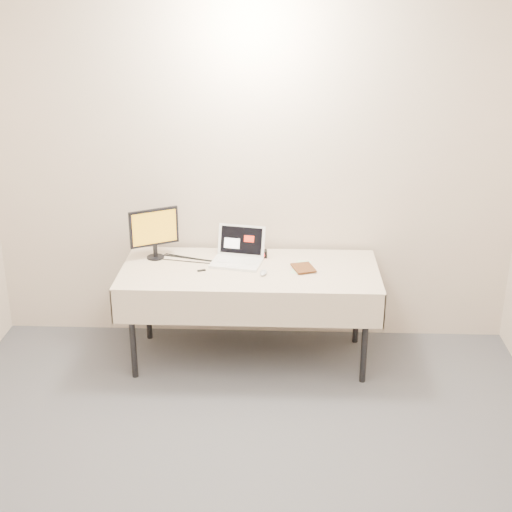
{
  "coord_description": "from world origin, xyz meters",
  "views": [
    {
      "loc": [
        0.24,
        -2.69,
        2.73
      ],
      "look_at": [
        0.05,
        1.99,
        0.86
      ],
      "focal_mm": 50.0,
      "sensor_mm": 36.0,
      "label": 1
    }
  ],
  "objects_px": {
    "table": "(250,277)",
    "laptop": "(238,254)",
    "monitor": "(154,230)",
    "book": "(294,258)"
  },
  "relations": [
    {
      "from": "table",
      "to": "book",
      "type": "xyz_separation_m",
      "value": [
        0.32,
        -0.02,
        0.16
      ]
    },
    {
      "from": "laptop",
      "to": "monitor",
      "type": "bearing_deg",
      "value": -172.2
    },
    {
      "from": "book",
      "to": "monitor",
      "type": "bearing_deg",
      "value": 152.08
    },
    {
      "from": "table",
      "to": "laptop",
      "type": "bearing_deg",
      "value": 121.94
    },
    {
      "from": "laptop",
      "to": "book",
      "type": "distance_m",
      "value": 0.44
    },
    {
      "from": "table",
      "to": "monitor",
      "type": "xyz_separation_m",
      "value": [
        -0.72,
        0.18,
        0.29
      ]
    },
    {
      "from": "table",
      "to": "laptop",
      "type": "distance_m",
      "value": 0.21
    },
    {
      "from": "laptop",
      "to": "monitor",
      "type": "xyz_separation_m",
      "value": [
        -0.63,
        0.04,
        0.17
      ]
    },
    {
      "from": "table",
      "to": "monitor",
      "type": "height_order",
      "value": "monitor"
    },
    {
      "from": "table",
      "to": "monitor",
      "type": "distance_m",
      "value": 0.79
    }
  ]
}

